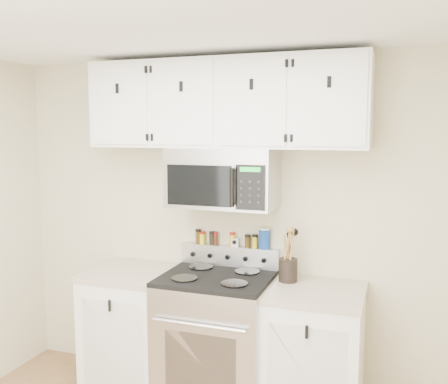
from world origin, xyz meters
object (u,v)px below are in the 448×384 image
(range, at_px, (217,338))
(microwave, at_px, (223,178))
(utensil_crock, at_px, (288,268))
(salt_canister, at_px, (264,238))

(range, distance_m, microwave, 1.15)
(microwave, bearing_deg, utensil_crock, 0.03)
(range, xyz_separation_m, microwave, (0.00, 0.13, 1.14))
(microwave, xyz_separation_m, utensil_crock, (0.48, 0.00, -0.62))
(microwave, bearing_deg, range, -90.23)
(range, height_order, salt_canister, salt_canister)
(microwave, xyz_separation_m, salt_canister, (0.27, 0.16, -0.45))
(salt_canister, bearing_deg, range, -133.68)
(range, distance_m, utensil_crock, 0.73)
(utensil_crock, xyz_separation_m, salt_canister, (-0.21, 0.16, 0.16))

